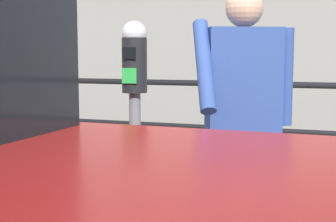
{
  "coord_description": "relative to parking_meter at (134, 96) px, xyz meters",
  "views": [
    {
      "loc": [
        1.15,
        -2.15,
        1.42
      ],
      "look_at": [
        0.25,
        0.44,
        1.11
      ],
      "focal_mm": 51.51,
      "sensor_mm": 36.0,
      "label": 1
    }
  ],
  "objects": [
    {
      "name": "backdrop_wall",
      "position": [
        0.0,
        4.68,
        0.32
      ],
      "size": [
        32.0,
        0.5,
        2.99
      ],
      "primitive_type": "cube",
      "color": "gray",
      "rests_on": "ground"
    },
    {
      "name": "background_railing",
      "position": [
        0.0,
        2.1,
        -0.31
      ],
      "size": [
        24.06,
        0.06,
        1.04
      ],
      "color": "black",
      "rests_on": "sidewalk_curb"
    },
    {
      "name": "parking_meter",
      "position": [
        0.0,
        0.0,
        0.0
      ],
      "size": [
        0.15,
        0.16,
        1.5
      ],
      "rotation": [
        0.0,
        0.0,
        3.15
      ],
      "color": "slate",
      "rests_on": "sidewalk_curb"
    },
    {
      "name": "pedestrian_at_meter",
      "position": [
        0.63,
        0.21,
        -0.09
      ],
      "size": [
        0.59,
        0.63,
        1.68
      ],
      "rotation": [
        0.0,
        0.0,
        -2.72
      ],
      "color": "#1E233F",
      "rests_on": "sidewalk_curb"
    }
  ]
}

